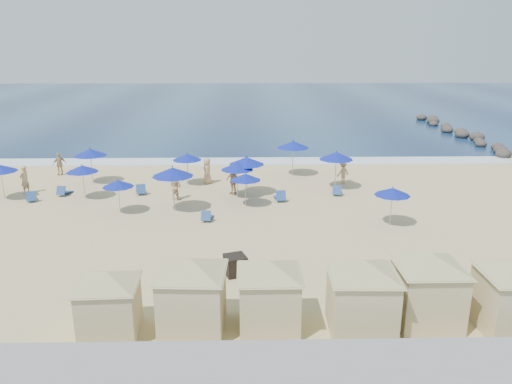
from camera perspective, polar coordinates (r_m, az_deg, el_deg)
ground at (r=26.61m, az=-4.27°, el=-4.32°), size 160.00×160.00×0.00m
ocean at (r=80.36m, az=-2.28°, el=10.03°), size 160.00×80.00×0.06m
surf_line at (r=41.42m, az=-3.20°, el=3.51°), size 160.00×2.50×0.08m
rock_jetty at (r=55.33m, az=22.99°, el=5.94°), size 2.56×26.66×0.96m
trash_bin at (r=21.53m, az=-2.37°, el=-8.34°), size 1.10×1.10×0.86m
cabana_0 at (r=17.69m, az=-16.52°, el=-11.24°), size 4.08×4.08×2.57m
cabana_1 at (r=17.32m, az=-7.36°, el=-10.50°), size 4.65×4.65×2.92m
cabana_2 at (r=17.34m, az=1.51°, el=-10.64°), size 4.42×4.42×2.77m
cabana_3 at (r=17.45m, az=12.08°, el=-10.53°), size 4.67×4.67×2.93m
cabana_4 at (r=18.58m, az=19.14°, el=-9.40°), size 4.64×4.64×2.91m
umbrella_0 at (r=34.88m, az=-27.20°, el=2.44°), size 2.05×2.05×2.33m
umbrella_1 at (r=32.98m, az=-19.24°, el=2.54°), size 1.99×1.99×2.26m
umbrella_2 at (r=36.46m, az=-18.44°, el=4.33°), size 2.25×2.25×2.56m
umbrella_3 at (r=29.56m, az=-15.50°, el=0.93°), size 1.81×1.81×2.06m
umbrella_4 at (r=34.54m, az=-7.88°, el=3.98°), size 2.01×2.01×2.29m
umbrella_5 at (r=29.11m, az=-9.50°, el=2.28°), size 2.41×2.41×2.74m
umbrella_6 at (r=29.72m, az=-1.21°, el=1.73°), size 1.86×1.86×2.12m
umbrella_7 at (r=31.93m, az=-1.08°, el=3.59°), size 2.29×2.29×2.61m
umbrella_8 at (r=31.37m, az=-2.17°, el=2.94°), size 2.08×2.08×2.36m
umbrella_9 at (r=36.76m, az=4.26°, el=5.44°), size 2.37×2.37×2.69m
umbrella_10 at (r=33.70m, az=9.16°, el=4.10°), size 2.30×2.30×2.62m
umbrella_11 at (r=27.55m, az=15.33°, el=0.04°), size 1.93×1.93×2.20m
beach_chair_0 at (r=34.17m, az=-24.32°, el=-0.55°), size 1.06×1.41×0.71m
beach_chair_1 at (r=34.66m, az=-21.12°, el=0.06°), size 0.75×1.34×0.70m
beach_chair_2 at (r=33.47m, az=-13.03°, el=0.22°), size 0.92×1.44×0.73m
beach_chair_3 at (r=27.95m, az=-5.62°, el=-2.79°), size 0.65×1.25×0.66m
beach_chair_4 at (r=31.27m, az=2.76°, el=-0.52°), size 0.72×1.40×0.75m
beach_chair_5 at (r=32.84m, az=9.24°, el=0.10°), size 0.82×1.36×0.70m
beachgoer_0 at (r=35.81m, az=-24.94°, el=1.28°), size 0.65×0.79×1.87m
beachgoer_1 at (r=31.76m, az=-9.18°, el=0.64°), size 1.02×0.97×1.67m
beachgoer_2 at (r=32.47m, az=-2.67°, el=1.26°), size 1.05×0.97×1.73m
beachgoer_3 at (r=35.42m, az=9.89°, el=2.22°), size 1.18×1.04×1.58m
beachgoer_4 at (r=35.01m, az=-5.59°, el=2.43°), size 0.62×0.92×1.82m
beachgoer_5 at (r=39.82m, az=-21.53°, el=2.99°), size 1.03×0.95×1.70m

